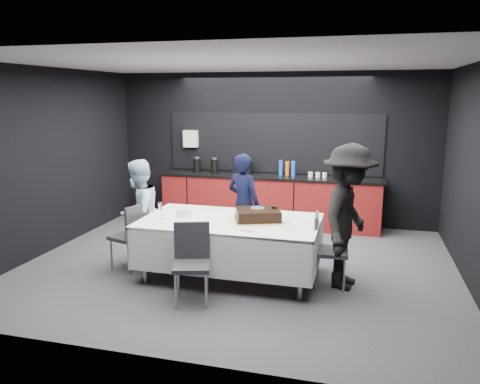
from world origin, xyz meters
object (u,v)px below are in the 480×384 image
Objects in this scene: person_left at (139,212)px; person_center at (244,204)px; champagne_flute at (160,207)px; chair_near at (192,257)px; party_table at (230,230)px; chair_right at (325,245)px; plate_stack at (184,212)px; person_right at (348,217)px; cake_assembly at (258,215)px; chair_left at (132,232)px.

person_center is at bearing 126.99° from person_left.
person_center is (0.85, 1.12, -0.17)m from champagne_flute.
chair_near is (0.67, -0.65, -0.40)m from champagne_flute.
person_center is at bearing 93.46° from party_table.
chair_right is (2.14, 0.20, -0.40)m from champagne_flute.
plate_stack is 0.13× the size of person_center.
party_table is 1.24m from chair_right.
champagne_flute is at bearing -137.74° from plate_stack.
chair_near is at bearing 128.99° from person_right.
party_table is 1.28× the size of person_right.
person_right reaches higher than chair_right.
cake_assembly is at bearing 10.94° from party_table.
chair_right is (1.89, -0.02, -0.30)m from plate_stack.
chair_near reaches higher than party_table.
person_left reaches higher than chair_near.
champagne_flute is (-0.24, -0.22, 0.11)m from plate_stack.
chair_right is at bearing 5.31° from champagne_flute.
chair_near is 1.98m from person_right.
party_table is 10.36× the size of champagne_flute.
person_right is at bearing -0.85° from cake_assembly.
champagne_flute is 1.02m from chair_near.
chair_left is 0.60× the size of person_center.
plate_stack is at bearing 42.26° from champagne_flute.
cake_assembly is 0.79× the size of chair_near.
chair_left is (-1.74, -0.16, -0.32)m from cake_assembly.
person_center reaches higher than champagne_flute.
champagne_flute is at bearing 136.20° from chair_near.
plate_stack is (-0.66, 0.03, 0.19)m from party_table.
plate_stack is 2.17m from person_right.
party_table is 1.39m from chair_left.
person_right is at bearing 5.63° from champagne_flute.
person_right is (1.15, -0.02, 0.05)m from cake_assembly.
champagne_flute reaches higher than party_table.
champagne_flute is at bearing 76.43° from person_center.
chair_near is 0.62× the size of person_left.
chair_left is (-0.72, -0.13, -0.30)m from plate_stack.
champagne_flute is 0.15× the size of person_left.
chair_right is 0.46m from person_right.
person_right is at bearing 26.98° from chair_near.
person_center is at bearing 72.60° from person_right.
person_right is at bearing 0.47° from plate_stack.
chair_near is at bearing -123.19° from cake_assembly.
chair_left is 0.51× the size of person_right.
person_left is (-0.49, 0.34, -0.19)m from champagne_flute.
person_center reaches higher than person_left.
party_table is 2.51× the size of chair_near.
chair_left is at bearing -176.07° from party_table.
cake_assembly is at bearing 94.06° from person_left.
person_right is (2.17, 0.02, 0.08)m from plate_stack.
party_table is at bearing 3.93° from chair_left.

